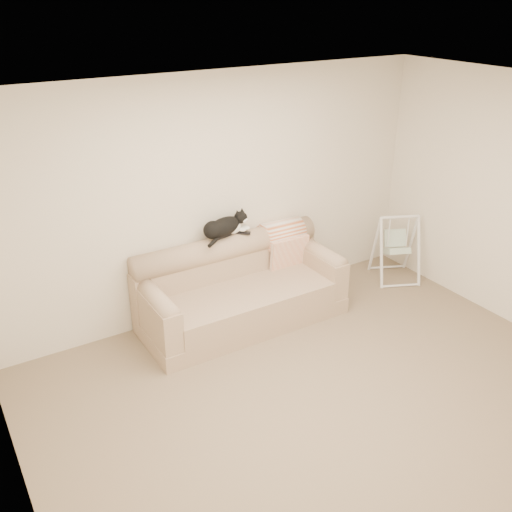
{
  "coord_description": "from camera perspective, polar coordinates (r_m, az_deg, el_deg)",
  "views": [
    {
      "loc": [
        -2.66,
        -3.09,
        3.32
      ],
      "look_at": [
        0.01,
        1.27,
        0.9
      ],
      "focal_mm": 40.0,
      "sensor_mm": 36.0,
      "label": 1
    }
  ],
  "objects": [
    {
      "name": "tuxedo_cat",
      "position": [
        6.05,
        -3.19,
        2.94
      ],
      "size": [
        0.63,
        0.41,
        0.26
      ],
      "color": "black",
      "rests_on": "sofa"
    },
    {
      "name": "remote_b",
      "position": [
        6.17,
        -1.33,
        2.34
      ],
      "size": [
        0.16,
        0.15,
        0.02
      ],
      "color": "black",
      "rests_on": "sofa"
    },
    {
      "name": "throw_blanket",
      "position": [
        6.51,
        2.68,
        1.86
      ],
      "size": [
        0.49,
        0.38,
        0.58
      ],
      "color": "#D46734",
      "rests_on": "sofa"
    },
    {
      "name": "sofa",
      "position": [
        6.17,
        -1.7,
        -3.43
      ],
      "size": [
        2.2,
        0.93,
        0.9
      ],
      "color": "tan",
      "rests_on": "ground"
    },
    {
      "name": "remote_a",
      "position": [
        6.09,
        -3.23,
        2.02
      ],
      "size": [
        0.19,
        0.09,
        0.03
      ],
      "color": "black",
      "rests_on": "sofa"
    },
    {
      "name": "baby_swing",
      "position": [
        7.22,
        13.86,
        0.88
      ],
      "size": [
        0.68,
        0.7,
        0.84
      ],
      "color": "white",
      "rests_on": "ground"
    },
    {
      "name": "ground_plane",
      "position": [
        5.25,
        7.36,
        -14.07
      ],
      "size": [
        5.0,
        5.0,
        0.0
      ],
      "primitive_type": "plane",
      "color": "#6D5C4B",
      "rests_on": "ground"
    },
    {
      "name": "room_shell",
      "position": [
        4.45,
        8.44,
        1.33
      ],
      "size": [
        5.04,
        4.04,
        2.6
      ],
      "color": "silver",
      "rests_on": "ground"
    }
  ]
}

